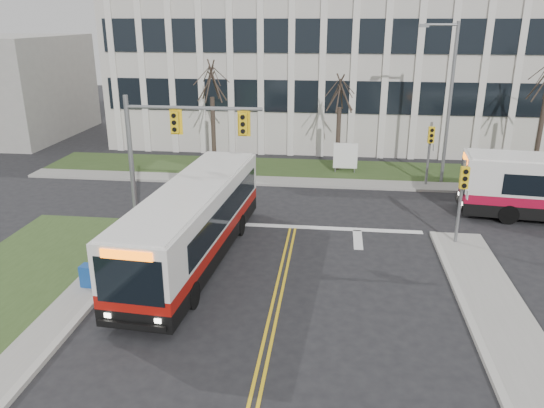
{
  "coord_description": "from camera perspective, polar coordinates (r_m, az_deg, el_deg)",
  "views": [
    {
      "loc": [
        1.8,
        -15.05,
        9.39
      ],
      "look_at": [
        -0.71,
        5.69,
        2.0
      ],
      "focal_mm": 35.0,
      "sensor_mm": 36.0,
      "label": 1
    }
  ],
  "objects": [
    {
      "name": "tree_left",
      "position": [
        34.18,
        -6.51,
        12.84
      ],
      "size": [
        1.8,
        1.8,
        7.7
      ],
      "color": "#42352B",
      "rests_on": "ground"
    },
    {
      "name": "signal_pole_far",
      "position": [
        31.69,
        16.62,
        6.11
      ],
      "size": [
        0.34,
        0.39,
        3.8
      ],
      "color": "slate",
      "rests_on": "ground"
    },
    {
      "name": "newspaper_box_blue",
      "position": [
        20.51,
        -19.11,
        -7.44
      ],
      "size": [
        0.54,
        0.5,
        0.95
      ],
      "primitive_type": "cube",
      "rotation": [
        0.0,
        0.0,
        -0.1
      ],
      "color": "navy",
      "rests_on": "ground"
    },
    {
      "name": "signal_pole_near",
      "position": [
        23.63,
        19.77,
        1.35
      ],
      "size": [
        0.34,
        0.39,
        3.8
      ],
      "color": "slate",
      "rests_on": "ground"
    },
    {
      "name": "sidewalk_cross",
      "position": [
        31.82,
        12.36,
        1.98
      ],
      "size": [
        44.0,
        1.6,
        0.14
      ],
      "primitive_type": "cube",
      "color": "#9E9B93",
      "rests_on": "ground"
    },
    {
      "name": "building_lawn",
      "position": [
        34.49,
        11.97,
        3.35
      ],
      "size": [
        44.0,
        5.0,
        0.12
      ],
      "primitive_type": "cube",
      "color": "#31471E",
      "rests_on": "ground"
    },
    {
      "name": "streetlight",
      "position": [
        32.14,
        18.35,
        11.01
      ],
      "size": [
        2.15,
        0.25,
        9.2
      ],
      "color": "slate",
      "rests_on": "ground"
    },
    {
      "name": "mast_arm_signal",
      "position": [
        23.98,
        -11.38,
        6.74
      ],
      "size": [
        6.11,
        0.38,
        6.2
      ],
      "color": "slate",
      "rests_on": "ground"
    },
    {
      "name": "tree_mid",
      "position": [
        33.56,
        7.32,
        11.6
      ],
      "size": [
        1.8,
        1.8,
        6.82
      ],
      "color": "#42352B",
      "rests_on": "ground"
    },
    {
      "name": "ground",
      "position": [
        17.83,
        0.06,
        -12.29
      ],
      "size": [
        120.0,
        120.0,
        0.0
      ],
      "primitive_type": "plane",
      "color": "black",
      "rests_on": "ground"
    },
    {
      "name": "directory_sign",
      "position": [
        33.58,
        7.9,
        5.12
      ],
      "size": [
        1.5,
        0.12,
        2.0
      ],
      "color": "slate",
      "rests_on": "ground"
    },
    {
      "name": "office_building",
      "position": [
        45.3,
        11.3,
        14.82
      ],
      "size": [
        40.0,
        16.0,
        12.0
      ],
      "primitive_type": "cube",
      "color": "beige",
      "rests_on": "ground"
    },
    {
      "name": "bus_main",
      "position": [
        21.44,
        -8.41,
        -2.22
      ],
      "size": [
        3.34,
        11.7,
        3.08
      ],
      "primitive_type": null,
      "rotation": [
        0.0,
        0.0,
        -0.07
      ],
      "color": "silver",
      "rests_on": "ground"
    }
  ]
}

